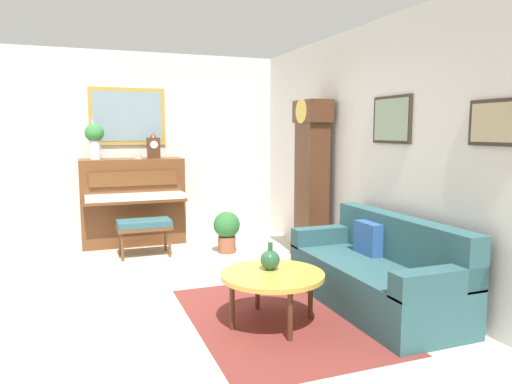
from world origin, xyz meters
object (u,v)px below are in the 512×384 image
Objects in this scene: mantel_clock at (153,146)px; flower_vase at (94,137)px; piano_bench at (144,226)px; green_jug at (270,260)px; couch at (378,274)px; piano at (133,201)px; grandfather_clock at (311,184)px; potted_plant at (227,229)px; coffee_table at (273,276)px; teacup at (138,157)px.

flower_vase reaches higher than mantel_clock.
green_jug is (2.56, 0.73, 0.13)m from piano_bench.
mantel_clock is 3.51m from green_jug.
piano_bench is at bearing -145.50° from couch.
piano is 0.76× the size of couch.
piano reaches higher than piano_bench.
grandfather_clock is at bearing 173.25° from couch.
flower_vase is 2.42× the size of green_jug.
grandfather_clock reaches higher than green_jug.
green_jug is (3.37, 0.78, -0.09)m from piano.
grandfather_clock is at bearing 57.26° from flower_vase.
couch is (3.42, 1.85, -0.31)m from piano.
grandfather_clock is 2.43m from mantel_clock.
green_jug is at bearing 20.70° from flower_vase.
potted_plant is at bearing 79.68° from piano_bench.
flower_vase reaches higher than coffee_table.
green_jug is (-0.10, 0.02, 0.12)m from coffee_table.
coffee_table is 3.67× the size of green_jug.
mantel_clock reaches higher than green_jug.
teacup is at bearing 53.81° from piano.
flower_vase is (0.00, -0.49, 0.93)m from piano.
piano is 3.90m from couch.
potted_plant is at bearing 171.88° from green_jug.
piano is at bearing -176.31° from piano_bench.
flower_vase is at bearing -146.06° from piano_bench.
piano_bench is 6.03× the size of teacup.
piano is 1.05m from flower_vase.
grandfather_clock reaches higher than piano.
coffee_table is at bearing 12.43° from piano.
couch is 16.38× the size of teacup.
couch is 4.33m from flower_vase.
piano_bench is 1.25× the size of potted_plant.
potted_plant is (1.00, 1.61, -1.23)m from flower_vase.
piano_bench is 2.92× the size of green_jug.
green_jug is at bearing 13.08° from piano.
potted_plant is (-2.42, -0.73, 0.01)m from couch.
flower_vase is (-3.42, -2.34, 1.24)m from couch.
couch is 1.09m from green_jug.
teacup is at bearing -152.35° from couch.
couch is (2.62, 1.80, -0.09)m from piano_bench.
green_jug is at bearing 169.73° from coffee_table.
coffee_table is 2.50m from potted_plant.
grandfather_clock is 1.91m from couch.
grandfather_clock is 3.50× the size of flower_vase.
potted_plant is (-2.37, 0.34, -0.21)m from green_jug.
mantel_clock is 1.58× the size of green_jug.
couch reaches higher than coffee_table.
couch is 3.90m from mantel_clock.
potted_plant is at bearing -163.24° from couch.
couch is at bearing 16.76° from potted_plant.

